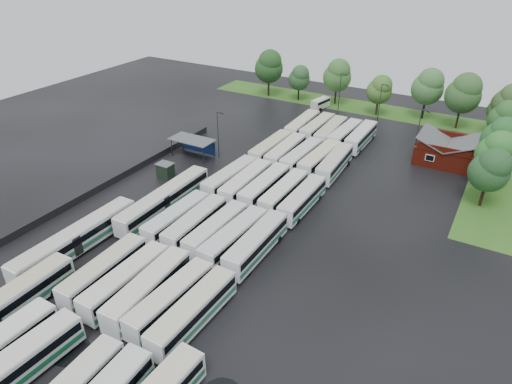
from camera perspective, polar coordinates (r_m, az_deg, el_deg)
The scene contains 55 objects.
ground at distance 62.58m, azimuth -7.14°, elevation -6.23°, with size 160.00×160.00×0.00m, color black.
brick_building at distance 89.79m, azimuth 22.63°, elevation 4.55°, with size 10.07×8.60×5.39m.
wash_shed at distance 85.68m, azimuth -7.84°, elevation 6.30°, with size 8.20×4.20×3.58m.
utility_hut at distance 79.25m, azimuth -11.26°, elevation 2.67°, with size 2.70×2.20×2.62m.
grass_strip_north at distance 114.68m, azimuth 13.53°, elevation 10.18°, with size 80.00×10.00×0.01m, color #32631B.
grass_strip_east at distance 90.22m, azimuth 28.57°, elevation 1.94°, with size 10.00×50.00×0.01m, color #32631B.
west_fence at distance 80.53m, azimuth -16.57°, elevation 1.84°, with size 0.10×50.00×1.20m, color #2D2D30.
bus_r0c1 at distance 49.71m, azimuth -27.49°, elevation -18.57°, with size 3.26×12.50×3.45m.
bus_r1c0 at distance 57.11m, azimuth -18.42°, elevation -9.37°, with size 2.95×12.27×3.40m.
bus_r1c1 at distance 54.95m, azimuth -15.91°, elevation -10.62°, with size 2.66×12.35×3.44m.
bus_r1c2 at distance 53.15m, azimuth -13.29°, elevation -11.73°, with size 3.28×12.76×3.52m.
bus_r1c3 at distance 51.55m, azimuth -10.59°, elevation -13.04°, with size 3.04×12.12×3.35m.
bus_r1c4 at distance 49.70m, azimuth -7.84°, elevation -14.60°, with size 2.85×12.48×3.46m.
bus_r2c0 at distance 64.59m, azimuth -9.84°, elevation -3.24°, with size 2.86×12.09×3.35m.
bus_r2c1 at distance 63.05m, azimuth -7.55°, elevation -3.91°, with size 2.81×12.17×3.37m.
bus_r2c2 at distance 61.44m, azimuth -4.96°, elevation -4.75°, with size 2.73×12.02×3.33m.
bus_r2c3 at distance 59.71m, azimuth -2.73°, elevation -5.70°, with size 3.18×12.59×3.48m.
bus_r2c4 at distance 58.55m, azimuth 0.05°, elevation -6.45°, with size 2.77×12.58×3.50m.
bus_r3c0 at distance 74.10m, azimuth -3.19°, elevation 1.78°, with size 3.17×12.61×3.48m.
bus_r3c1 at distance 72.43m, azimuth -1.23°, elevation 1.14°, with size 2.88×12.68×3.52m.
bus_r3c2 at distance 71.33m, azimuth 1.12°, elevation 0.65°, with size 2.68×12.49×3.48m.
bus_r3c3 at distance 69.90m, azimuth 3.51°, elevation -0.10°, with size 2.63×12.12×3.37m.
bus_r3c4 at distance 68.44m, azimuth 5.82°, elevation -0.92°, with size 2.60×12.03×3.35m.
bus_r4c0 at distance 84.74m, azimuth 1.92°, elevation 5.49°, with size 2.78×12.42×3.45m.
bus_r4c1 at distance 83.26m, azimuth 3.72°, elevation 5.00°, with size 2.85×12.49×3.46m.
bus_r4c2 at distance 81.83m, azimuth 5.74°, elevation 4.43°, with size 3.04×12.37×3.42m.
bus_r4c3 at distance 81.06m, azimuth 7.95°, elevation 4.07°, with size 3.15×12.60×3.48m.
bus_r4c4 at distance 80.00m, azimuth 9.80°, elevation 3.54°, with size 3.12×12.47×3.45m.
bus_r5c0 at distance 95.83m, azimuth 5.82°, elevation 8.27°, with size 3.00×12.59×3.48m.
bus_r5c1 at distance 94.92m, azimuth 7.67°, elevation 7.92°, with size 2.72×12.28×3.41m.
bus_r5c2 at distance 93.29m, azimuth 9.32°, elevation 7.41°, with size 2.93×12.41×3.44m.
bus_r5c3 at distance 92.55m, azimuth 11.04°, elevation 7.05°, with size 3.05×12.22×3.38m.
bus_r5c4 at distance 92.06m, azimuth 12.99°, elevation 6.73°, with size 2.65×12.29×3.42m.
artic_bus_west_b at distance 69.22m, azimuth -11.36°, elevation -0.94°, with size 2.82×18.70×3.47m.
artic_bus_west_c at distance 63.66m, azimuth -21.51°, elevation -5.53°, with size 2.83×18.78×3.48m.
minibus at distance 112.00m, azimuth 8.06°, elevation 10.95°, with size 3.01×5.71×2.37m.
tree_north_0 at distance 118.76m, azimuth 1.67°, elevation 15.45°, with size 7.16×7.16×11.85m.
tree_north_1 at distance 116.46m, azimuth 5.48°, elevation 14.05°, with size 5.31×5.31×8.79m.
tree_north_2 at distance 113.97m, azimuth 10.17°, elevation 14.19°, with size 6.73×6.73×11.14m.
tree_north_3 at distance 108.62m, azimuth 15.24°, elevation 12.27°, with size 5.72×5.70×9.44m.
tree_north_4 at distance 109.19m, azimuth 20.76°, elevation 12.25°, with size 6.96×6.96×11.53m.
tree_north_5 at distance 105.82m, azimuth 24.59°, elevation 11.20°, with size 7.31×7.31×12.11m.
tree_north_6 at distance 105.66m, azimuth 29.19°, elevation 9.74°, with size 6.73×6.73×11.14m.
tree_east_0 at distance 75.33m, azimuth 27.30°, elevation 2.49°, with size 5.86×5.86×9.70m.
tree_east_1 at distance 81.35m, azimuth 27.91°, elevation 4.43°, with size 6.11×6.11×10.12m.
tree_east_2 at distance 87.94m, azimuth 28.35°, elevation 6.07°, with size 6.14×6.14×10.16m.
tree_east_3 at distance 98.32m, azimuth 28.74°, elevation 8.09°, with size 5.99×5.99×9.92m.
tree_east_4 at distance 106.25m, azimuth 28.35°, elevation 9.10°, with size 5.20×5.20×8.62m.
lamp_post_ne at distance 86.39m, azimuth 19.66°, elevation 7.04°, with size 1.54×0.30×10.01m.
lamp_post_nw at distance 83.63m, azimuth -4.71°, elevation 7.55°, with size 1.39×0.27×9.01m.
lamp_post_back_w at distance 106.22m, azimuth 10.48°, elevation 12.24°, with size 1.52×0.30×9.86m.
lamp_post_back_e at distance 101.54m, azimuth 15.28°, elevation 10.74°, with size 1.45×0.28×9.43m.
puddle_0 at distance 51.58m, azimuth -22.09°, elevation -18.01°, with size 3.82×3.82×0.01m, color black.
puddle_2 at distance 70.55m, azimuth -11.22°, elevation -2.11°, with size 5.24×5.24×0.01m, color black.
puddle_3 at distance 58.83m, azimuth -3.37°, elevation -8.65°, with size 3.50×3.50×0.01m, color black.
Camera 1 is at (31.94, -39.82, 36.20)m, focal length 32.00 mm.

